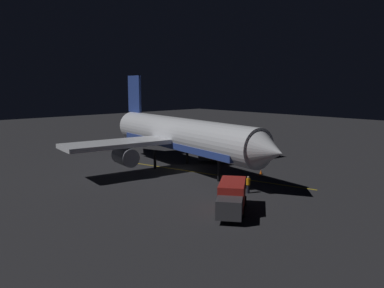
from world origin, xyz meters
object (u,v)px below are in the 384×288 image
object	(u,v)px
catering_truck	(223,153)
ground_crew_worker	(248,184)
baggage_truck	(232,198)
traffic_cone_near_right	(261,172)
traffic_cone_near_left	(231,180)
airliner	(179,135)

from	to	relation	value
catering_truck	ground_crew_worker	bearing A→B (deg)	51.91
baggage_truck	traffic_cone_near_right	distance (m)	15.11
traffic_cone_near_left	traffic_cone_near_right	xyz separation A→B (m)	(-5.52, -0.12, 0.00)
catering_truck	ground_crew_worker	distance (m)	15.48
catering_truck	airliner	bearing A→B (deg)	-9.47
ground_crew_worker	traffic_cone_near_left	size ratio (longest dim) A/B	3.16
catering_truck	ground_crew_worker	xyz separation A→B (m)	(9.55, 12.18, -0.46)
ground_crew_worker	traffic_cone_near_right	distance (m)	8.73
catering_truck	traffic_cone_near_right	world-z (taller)	catering_truck
baggage_truck	ground_crew_worker	distance (m)	6.38
ground_crew_worker	traffic_cone_near_left	world-z (taller)	ground_crew_worker
traffic_cone_near_left	catering_truck	bearing A→B (deg)	-132.38
airliner	traffic_cone_near_left	distance (m)	10.17
ground_crew_worker	traffic_cone_near_left	distance (m)	4.61
catering_truck	traffic_cone_near_right	size ratio (longest dim) A/B	10.56
traffic_cone_near_left	traffic_cone_near_right	size ratio (longest dim) A/B	1.00
traffic_cone_near_left	traffic_cone_near_right	distance (m)	5.52
airliner	traffic_cone_near_left	xyz separation A→B (m)	(0.36, 9.31, -4.06)
baggage_truck	catering_truck	distance (m)	21.40
catering_truck	traffic_cone_near_left	xyz separation A→B (m)	(7.42, 8.14, -1.09)
baggage_truck	traffic_cone_near_left	distance (m)	10.47
catering_truck	traffic_cone_near_left	bearing A→B (deg)	47.62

